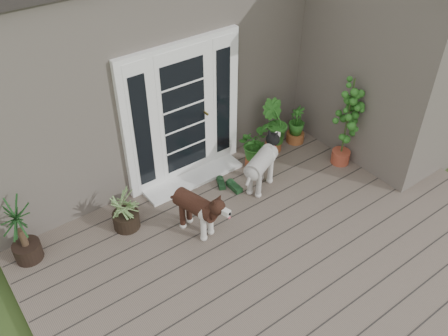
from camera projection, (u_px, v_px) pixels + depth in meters
deck at (292, 255)px, 6.20m from camera, size 6.20×4.60×0.12m
house_main at (126, 40)px, 7.97m from camera, size 7.40×4.00×3.10m
house_wing at (390, 61)px, 7.34m from camera, size 1.60×2.40×3.10m
door_unit at (183, 114)px, 6.80m from camera, size 1.90×0.14×2.15m
door_step at (194, 178)px, 7.32m from camera, size 1.60×0.40×0.05m
brindle_dog at (196, 212)px, 6.27m from camera, size 0.56×0.87×0.68m
white_dog at (261, 169)px, 6.97m from camera, size 0.91×0.67×0.70m
spider_plant at (125, 209)px, 6.34m from camera, size 0.67×0.67×0.64m
yucca at (21, 231)px, 5.80m from camera, size 0.82×0.82×0.95m
herb_a at (253, 149)px, 7.42m from camera, size 0.70×0.70×0.63m
herb_b at (274, 132)px, 7.74m from camera, size 0.64×0.64×0.68m
herb_c at (296, 128)px, 7.99m from camera, size 0.44×0.44×0.52m
sapling at (347, 122)px, 7.20m from camera, size 0.47×0.47×1.54m
clog_left at (234, 186)px, 7.13m from camera, size 0.16×0.33×0.10m
clog_right at (221, 183)px, 7.20m from camera, size 0.24×0.32×0.09m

